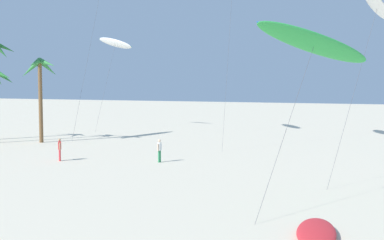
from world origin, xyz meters
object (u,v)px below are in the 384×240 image
(palm_tree_2, at_px, (40,76))
(person_near_left, at_px, (60,149))
(person_near_right, at_px, (159,150))
(flying_kite_1, at_px, (115,43))
(flying_kite_9, at_px, (314,43))
(flying_kite_6, at_px, (378,6))
(grounded_kite_0, at_px, (316,233))

(palm_tree_2, distance_m, person_near_left, 14.00)
(person_near_left, xyz_separation_m, person_near_right, (7.24, 2.59, -0.00))
(flying_kite_1, xyz_separation_m, person_near_left, (12.29, -26.38, -10.51))
(palm_tree_2, bearing_deg, flying_kite_9, -23.84)
(flying_kite_6, bearing_deg, flying_kite_1, 148.18)
(flying_kite_6, height_order, person_near_right, flying_kite_6)
(flying_kite_9, height_order, grounded_kite_0, flying_kite_9)
(palm_tree_2, height_order, flying_kite_1, flying_kite_1)
(palm_tree_2, xyz_separation_m, flying_kite_9, (29.22, -12.92, 1.14))
(flying_kite_6, bearing_deg, grounded_kite_0, -93.61)
(palm_tree_2, relative_size, flying_kite_1, 0.67)
(grounded_kite_0, distance_m, person_near_right, 19.20)
(palm_tree_2, distance_m, flying_kite_1, 18.64)
(flying_kite_1, distance_m, grounded_kite_0, 51.14)
(person_near_left, distance_m, person_near_right, 7.69)
(person_near_left, height_order, person_near_right, person_near_left)
(flying_kite_9, bearing_deg, person_near_left, 167.60)
(flying_kite_6, relative_size, grounded_kite_0, 2.93)
(palm_tree_2, height_order, flying_kite_6, flying_kite_6)
(flying_kite_1, relative_size, grounded_kite_0, 3.09)
(palm_tree_2, bearing_deg, person_near_left, -42.21)
(palm_tree_2, distance_m, grounded_kite_0, 36.70)
(flying_kite_6, distance_m, person_near_right, 18.08)
(flying_kite_1, relative_size, person_near_right, 7.32)
(flying_kite_1, distance_m, flying_kite_9, 44.56)
(flying_kite_9, bearing_deg, grounded_kite_0, -78.02)
(flying_kite_9, distance_m, person_near_right, 15.92)
(flying_kite_1, relative_size, flying_kite_9, 1.38)
(flying_kite_9, bearing_deg, flying_kite_1, 136.23)
(palm_tree_2, bearing_deg, flying_kite_1, 99.07)
(person_near_left, bearing_deg, palm_tree_2, 137.79)
(flying_kite_9, bearing_deg, palm_tree_2, 156.16)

